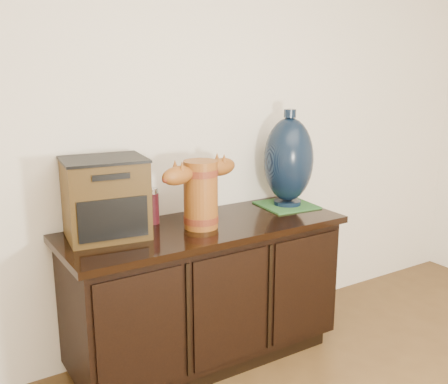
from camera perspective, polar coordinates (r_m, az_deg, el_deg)
sideboard at (r=2.79m, az=-2.11°, el=-10.85°), size 1.46×0.56×0.75m
terracotta_vessel at (r=2.57m, az=-2.56°, el=0.19°), size 0.48×0.21×0.34m
tv_radio at (r=2.50m, az=-12.78°, el=-0.63°), size 0.41×0.35×0.38m
green_mat at (r=3.03m, az=6.81°, el=-1.42°), size 0.32×0.32×0.01m
lamp_base at (r=2.97m, az=7.04°, el=3.46°), size 0.30×0.30×0.54m
spray_can at (r=2.68m, az=-7.77°, el=-1.54°), size 0.06×0.06×0.19m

